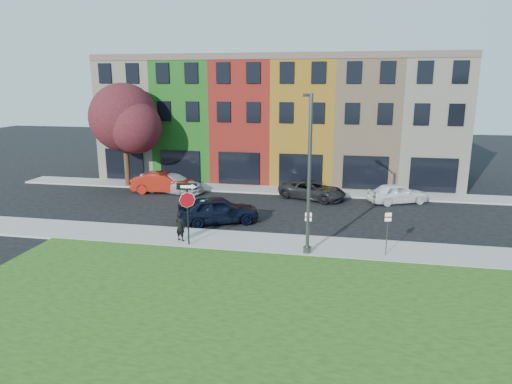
% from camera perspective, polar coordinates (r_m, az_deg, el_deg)
% --- Properties ---
extents(ground, '(120.00, 120.00, 0.00)m').
position_cam_1_polar(ground, '(21.33, 1.24, -9.33)').
color(ground, black).
rests_on(ground, ground).
extents(sidewalk_near, '(40.00, 3.00, 0.12)m').
position_cam_1_polar(sidewalk_near, '(23.88, 7.24, -6.73)').
color(sidewalk_near, gray).
rests_on(sidewalk_near, ground).
extents(sidewalk_far, '(40.00, 2.40, 0.12)m').
position_cam_1_polar(sidewalk_far, '(35.90, 0.57, 0.31)').
color(sidewalk_far, gray).
rests_on(sidewalk_far, ground).
extents(grass_park, '(40.00, 16.00, 0.10)m').
position_cam_1_polar(grass_park, '(16.41, 27.40, -18.30)').
color(grass_park, '#214313').
rests_on(grass_park, ground).
extents(rowhouse_block, '(30.00, 10.12, 10.00)m').
position_cam_1_polar(rowhouse_block, '(41.10, 2.85, 8.95)').
color(rowhouse_block, '#B8B398').
rests_on(rowhouse_block, ground).
extents(stop_sign, '(1.04, 0.20, 3.25)m').
position_cam_1_polar(stop_sign, '(23.34, -8.59, -1.15)').
color(stop_sign, black).
rests_on(stop_sign, sidewalk_near).
extents(man, '(0.84, 0.78, 1.58)m').
position_cam_1_polar(man, '(24.40, -9.45, -4.25)').
color(man, black).
rests_on(man, sidewalk_near).
extents(sedan_near, '(5.59, 6.33, 1.66)m').
position_cam_1_polar(sedan_near, '(27.51, -4.77, -2.23)').
color(sedan_near, black).
rests_on(sedan_near, ground).
extents(parked_car_red, '(2.67, 5.10, 1.56)m').
position_cam_1_polar(parked_car_red, '(35.71, -11.52, 1.15)').
color(parked_car_red, maroon).
rests_on(parked_car_red, ground).
extents(parked_car_silver, '(4.08, 5.78, 1.43)m').
position_cam_1_polar(parked_car_silver, '(35.66, -10.29, 1.08)').
color(parked_car_silver, '#B9B9BE').
rests_on(parked_car_silver, ground).
extents(parked_car_dark, '(5.57, 6.40, 1.35)m').
position_cam_1_polar(parked_car_dark, '(33.33, 7.07, 0.25)').
color(parked_car_dark, black).
rests_on(parked_car_dark, ground).
extents(parked_car_white, '(4.75, 5.40, 1.42)m').
position_cam_1_polar(parked_car_white, '(33.48, 17.28, -0.15)').
color(parked_car_white, white).
rests_on(parked_car_white, ground).
extents(street_lamp, '(0.79, 2.55, 7.70)m').
position_cam_1_polar(street_lamp, '(21.97, 6.60, 2.20)').
color(street_lamp, '#444749').
rests_on(street_lamp, sidewalk_near).
extents(parking_sign_a, '(0.32, 0.09, 2.14)m').
position_cam_1_polar(parking_sign_a, '(22.39, 6.54, -4.32)').
color(parking_sign_a, '#444749').
rests_on(parking_sign_a, sidewalk_near).
extents(parking_sign_b, '(0.31, 0.12, 2.25)m').
position_cam_1_polar(parking_sign_b, '(22.78, 16.11, -4.31)').
color(parking_sign_b, '#444749').
rests_on(parking_sign_b, sidewalk_near).
extents(tree_purple, '(6.44, 5.63, 8.14)m').
position_cam_1_polar(tree_purple, '(37.77, -16.00, 8.72)').
color(tree_purple, black).
rests_on(tree_purple, sidewalk_far).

